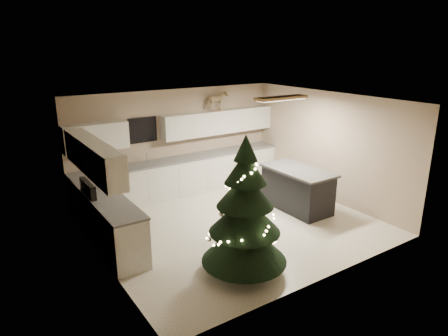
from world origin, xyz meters
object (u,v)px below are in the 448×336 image
(toddler, at_px, (258,203))
(rocking_horse, at_px, (217,101))
(island, at_px, (297,189))
(christmas_tree, at_px, (245,218))
(bar_stool, at_px, (247,198))

(toddler, distance_m, rocking_horse, 3.21)
(toddler, bearing_deg, island, -38.11)
(island, bearing_deg, christmas_tree, -150.16)
(bar_stool, xyz_separation_m, christmas_tree, (-1.39, -1.77, 0.52))
(island, bearing_deg, rocking_horse, 103.91)
(toddler, bearing_deg, rocking_horse, 32.19)
(bar_stool, bearing_deg, christmas_tree, -128.26)
(island, relative_size, bar_stool, 2.92)
(island, distance_m, rocking_horse, 3.07)
(christmas_tree, height_order, toddler, christmas_tree)
(christmas_tree, relative_size, rocking_horse, 3.94)
(island, relative_size, christmas_tree, 0.73)
(bar_stool, xyz_separation_m, rocking_horse, (0.60, 2.16, 1.82))
(island, distance_m, christmas_tree, 3.03)
(toddler, bearing_deg, christmas_tree, -179.56)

